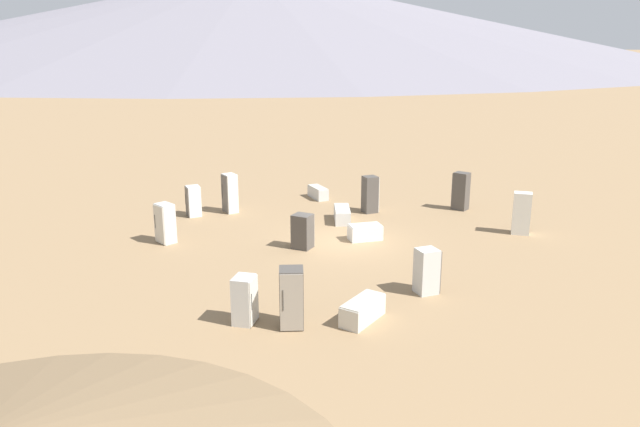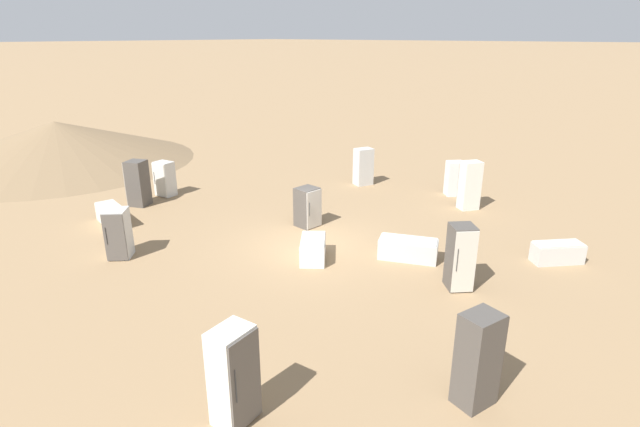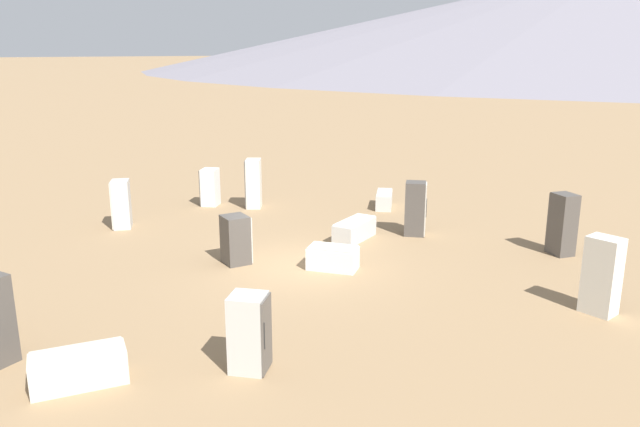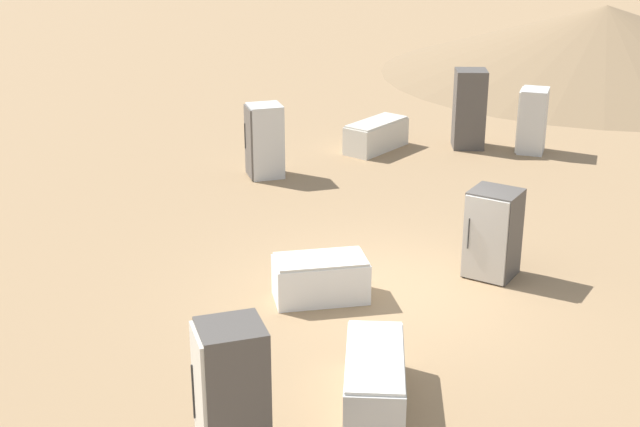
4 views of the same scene
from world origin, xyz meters
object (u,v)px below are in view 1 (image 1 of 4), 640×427
(discarded_fridge_0, at_px, (342,214))
(discarded_fridge_7, at_px, (318,193))
(discarded_fridge_4, at_px, (370,194))
(discarded_fridge_10, at_px, (245,300))
(discarded_fridge_13, at_px, (522,213))
(discarded_fridge_11, at_px, (303,231))
(discarded_fridge_12, at_px, (365,232))
(discarded_fridge_8, at_px, (427,271))
(discarded_fridge_5, at_px, (193,201))
(discarded_fridge_9, at_px, (363,310))
(discarded_fridge_3, at_px, (165,223))
(discarded_fridge_1, at_px, (461,191))
(discarded_fridge_6, at_px, (292,298))
(discarded_fridge_2, at_px, (230,193))

(discarded_fridge_0, bearing_deg, discarded_fridge_7, 103.46)
(discarded_fridge_4, height_order, discarded_fridge_10, discarded_fridge_4)
(discarded_fridge_0, bearing_deg, discarded_fridge_13, -15.31)
(discarded_fridge_11, relative_size, discarded_fridge_12, 0.92)
(discarded_fridge_7, bearing_deg, discarded_fridge_10, -122.62)
(discarded_fridge_12, bearing_deg, discarded_fridge_8, -179.39)
(discarded_fridge_7, distance_m, discarded_fridge_12, 7.49)
(discarded_fridge_4, xyz_separation_m, discarded_fridge_5, (3.86, -7.78, -0.17))
(discarded_fridge_5, height_order, discarded_fridge_9, discarded_fridge_5)
(discarded_fridge_12, bearing_deg, discarded_fridge_3, 77.05)
(discarded_fridge_1, distance_m, discarded_fridge_10, 16.10)
(discarded_fridge_0, bearing_deg, discarded_fridge_5, 171.42)
(discarded_fridge_3, bearing_deg, discarded_fridge_10, 164.84)
(discarded_fridge_1, bearing_deg, discarded_fridge_5, 133.56)
(discarded_fridge_4, relative_size, discarded_fridge_8, 1.17)
(discarded_fridge_0, relative_size, discarded_fridge_12, 1.23)
(discarded_fridge_8, xyz_separation_m, discarded_fridge_13, (-8.14, 2.40, 0.16))
(discarded_fridge_0, height_order, discarded_fridge_7, discarded_fridge_0)
(discarded_fridge_3, height_order, discarded_fridge_11, discarded_fridge_3)
(discarded_fridge_10, xyz_separation_m, discarded_fridge_11, (-7.12, -1.17, -0.03))
(discarded_fridge_0, height_order, discarded_fridge_6, discarded_fridge_6)
(discarded_fridge_0, distance_m, discarded_fridge_1, 6.45)
(discarded_fridge_9, distance_m, discarded_fridge_12, 8.03)
(discarded_fridge_11, bearing_deg, discarded_fridge_9, -46.94)
(discarded_fridge_3, bearing_deg, discarded_fridge_6, 171.39)
(discarded_fridge_0, relative_size, discarded_fridge_13, 1.02)
(discarded_fridge_5, bearing_deg, discarded_fridge_13, -124.12)
(discarded_fridge_13, bearing_deg, discarded_fridge_3, -158.74)
(discarded_fridge_1, xyz_separation_m, discarded_fridge_3, (10.04, -10.67, -0.10))
(discarded_fridge_4, relative_size, discarded_fridge_9, 1.00)
(discarded_fridge_10, distance_m, discarded_fridge_12, 9.18)
(discarded_fridge_7, relative_size, discarded_fridge_8, 0.96)
(discarded_fridge_10, bearing_deg, discarded_fridge_6, 92.46)
(discarded_fridge_8, height_order, discarded_fridge_10, discarded_fridge_8)
(discarded_fridge_5, relative_size, discarded_fridge_9, 0.82)
(discarded_fridge_10, bearing_deg, discarded_fridge_11, -179.20)
(discarded_fridge_9, bearing_deg, discarded_fridge_3, 169.60)
(discarded_fridge_0, xyz_separation_m, discarded_fridge_1, (-4.24, 4.82, 0.62))
(discarded_fridge_0, height_order, discarded_fridge_9, discarded_fridge_9)
(discarded_fridge_1, height_order, discarded_fridge_10, discarded_fridge_1)
(discarded_fridge_7, bearing_deg, discarded_fridge_5, -174.71)
(discarded_fridge_5, bearing_deg, discarded_fridge_0, -120.57)
(discarded_fridge_10, height_order, discarded_fridge_12, discarded_fridge_10)
(discarded_fridge_3, xyz_separation_m, discarded_fridge_9, (4.13, 10.13, -0.50))
(discarded_fridge_2, bearing_deg, discarded_fridge_0, -138.40)
(discarded_fridge_6, bearing_deg, discarded_fridge_3, -57.53)
(discarded_fridge_13, bearing_deg, discarded_fridge_11, -151.88)
(discarded_fridge_4, xyz_separation_m, discarded_fridge_6, (13.13, 1.69, 0.01))
(discarded_fridge_11, bearing_deg, discarded_fridge_12, 49.13)
(discarded_fridge_0, distance_m, discarded_fridge_9, 10.81)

